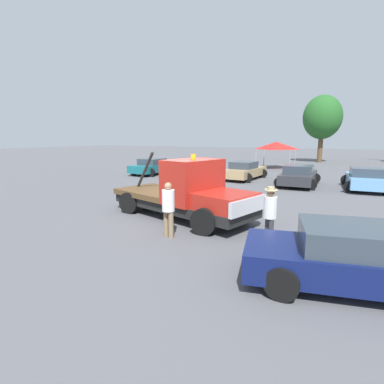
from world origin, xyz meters
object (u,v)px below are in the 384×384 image
at_px(parked_car_teal, 153,167).
at_px(parked_car_orange, 192,169).
at_px(tree_center, 322,117).
at_px(person_near_truck, 270,211).
at_px(canopy_tent_red, 277,146).
at_px(parked_car_tan, 244,171).
at_px(person_at_hood, 168,206).
at_px(parked_car_charcoal, 298,176).
at_px(foreground_car, 361,259).
at_px(tow_truck, 188,194).
at_px(parked_car_skyblue, 366,179).

distance_m(parked_car_teal, parked_car_orange, 3.96).
xyz_separation_m(parked_car_orange, tree_center, (7.55, 20.39, 4.86)).
height_order(person_near_truck, canopy_tent_red, canopy_tent_red).
bearing_deg(tree_center, parked_car_teal, -119.95).
height_order(person_near_truck, parked_car_tan, person_near_truck).
relative_size(person_at_hood, parked_car_orange, 0.34).
relative_size(person_near_truck, parked_car_orange, 0.34).
relative_size(person_at_hood, tree_center, 0.21).
distance_m(person_near_truck, parked_car_tan, 14.01).
bearing_deg(person_near_truck, person_at_hood, -27.74).
height_order(parked_car_tan, canopy_tent_red, canopy_tent_red).
bearing_deg(parked_car_charcoal, parked_car_tan, 71.88).
xyz_separation_m(person_near_truck, person_at_hood, (-2.96, -0.78, -0.01)).
relative_size(parked_car_orange, parked_car_tan, 1.07).
xyz_separation_m(person_at_hood, canopy_tent_red, (-1.62, 23.13, 1.28)).
relative_size(parked_car_tan, tree_center, 0.58).
height_order(parked_car_charcoal, canopy_tent_red, canopy_tent_red).
bearing_deg(person_at_hood, parked_car_teal, 49.43).
xyz_separation_m(person_near_truck, parked_car_teal, (-12.80, 12.63, -0.37)).
distance_m(parked_car_charcoal, canopy_tent_red, 11.21).
relative_size(parked_car_tan, canopy_tent_red, 1.44).
height_order(person_near_truck, person_at_hood, person_at_hood).
xyz_separation_m(person_at_hood, parked_car_teal, (-9.84, 13.41, -0.36)).
distance_m(foreground_car, canopy_tent_red, 25.08).
xyz_separation_m(person_at_hood, parked_car_orange, (-5.91, 12.96, -0.36)).
xyz_separation_m(tow_truck, tree_center, (2.13, 31.17, 4.54)).
distance_m(person_near_truck, parked_car_teal, 17.98).
bearing_deg(foreground_car, tow_truck, 138.84).
height_order(person_at_hood, parked_car_orange, person_at_hood).
relative_size(person_at_hood, parked_car_skyblue, 0.39).
bearing_deg(parked_car_tan, tree_center, -5.64).
bearing_deg(person_at_hood, tow_truck, 25.66).
bearing_deg(tree_center, person_at_hood, -92.82).
distance_m(tow_truck, person_near_truck, 3.71).
height_order(parked_car_charcoal, parked_car_skyblue, same).
bearing_deg(person_near_truck, tree_center, -130.29).
bearing_deg(parked_car_orange, tree_center, -12.09).
bearing_deg(parked_car_skyblue, person_near_truck, 161.91).
height_order(foreground_car, parked_car_orange, same).
bearing_deg(person_at_hood, canopy_tent_red, 17.18).
bearing_deg(canopy_tent_red, parked_car_teal, -130.21).
relative_size(parked_car_charcoal, parked_car_skyblue, 1.03).
distance_m(parked_car_charcoal, parked_car_skyblue, 3.82).
bearing_deg(foreground_car, person_near_truck, 130.39).
xyz_separation_m(parked_car_teal, parked_car_skyblue, (15.72, -0.57, -0.00)).
distance_m(parked_car_tan, canopy_tent_red, 9.38).
bearing_deg(tree_center, tow_truck, -93.90).
xyz_separation_m(parked_car_tan, tree_center, (3.61, 19.44, 4.86)).
height_order(foreground_car, canopy_tent_red, canopy_tent_red).
xyz_separation_m(parked_car_charcoal, tree_center, (-0.43, 20.67, 4.86)).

